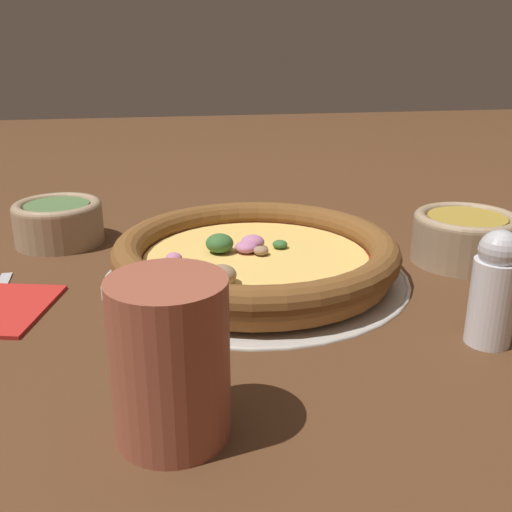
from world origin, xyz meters
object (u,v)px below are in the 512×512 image
(drinking_cup, at_px, (170,360))
(pepper_shaker, at_px, (494,289))
(bowl_far, at_px, (58,220))
(pizza, at_px, (256,255))
(pizza_tray, at_px, (256,275))
(bowl_near, at_px, (465,236))

(drinking_cup, relative_size, pepper_shaker, 1.09)
(drinking_cup, bearing_deg, pepper_shaker, 106.51)
(pepper_shaker, bearing_deg, bowl_far, -130.60)
(pizza, relative_size, bowl_far, 2.80)
(bowl_far, relative_size, drinking_cup, 1.00)
(pizza_tray, distance_m, bowl_near, 0.26)
(drinking_cup, xyz_separation_m, pepper_shaker, (-0.08, 0.28, -0.01))
(pizza_tray, xyz_separation_m, bowl_near, (-0.01, 0.26, 0.03))
(bowl_near, bearing_deg, pizza, -88.18)
(bowl_far, bearing_deg, pizza, 54.80)
(pizza_tray, bearing_deg, pizza, -72.00)
(bowl_far, xyz_separation_m, pepper_shaker, (0.36, 0.41, 0.02))
(pizza_tray, distance_m, pepper_shaker, 0.26)
(bowl_far, distance_m, drinking_cup, 0.46)
(pizza_tray, height_order, pizza, pizza)
(pizza, distance_m, bowl_far, 0.29)
(bowl_near, xyz_separation_m, drinking_cup, (0.28, -0.36, 0.02))
(pizza_tray, xyz_separation_m, bowl_far, (-0.17, -0.24, 0.03))
(bowl_near, height_order, drinking_cup, drinking_cup)
(pizza, distance_m, bowl_near, 0.26)
(pizza_tray, relative_size, pepper_shaker, 3.28)
(pizza_tray, xyz_separation_m, pizza, (0.00, -0.00, 0.02))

